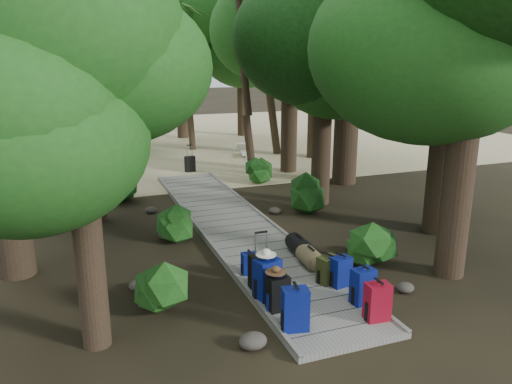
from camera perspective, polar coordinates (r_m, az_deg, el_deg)
name	(u,v)px	position (r m, az deg, el deg)	size (l,w,h in m)	color
ground	(248,242)	(12.26, -0.90, -5.72)	(120.00, 120.00, 0.00)	black
sand_beach	(147,141)	(27.41, -12.30, 5.73)	(40.00, 22.00, 0.02)	#C8BC87
boardwalk	(235,227)	(13.13, -2.37, -4.00)	(2.00, 12.00, 0.12)	gray
backpack_left_a	(295,307)	(8.22, 4.51, -12.97)	(0.42, 0.29, 0.79)	#040976
backpack_left_b	(278,292)	(8.79, 2.53, -11.29)	(0.37, 0.27, 0.69)	black
backpack_left_c	(267,277)	(9.15, 1.29, -9.65)	(0.45, 0.32, 0.84)	#040976
backpack_left_d	(250,262)	(10.19, -0.73, -8.03)	(0.32, 0.23, 0.48)	#040976
backpack_right_a	(378,300)	(8.73, 13.72, -11.87)	(0.40, 0.28, 0.71)	maroon
backpack_right_b	(363,284)	(9.20, 12.13, -10.28)	(0.40, 0.28, 0.72)	#040976
backpack_right_c	(341,270)	(9.79, 9.65, -8.76)	(0.38, 0.27, 0.64)	#040976
backpack_right_d	(328,268)	(9.89, 8.22, -8.60)	(0.39, 0.28, 0.60)	#3A4117
duffel_right_khaki	(311,258)	(10.58, 6.28, -7.50)	(0.39, 0.59, 0.39)	olive
duffel_right_black	(299,245)	(11.21, 4.97, -6.10)	(0.40, 0.63, 0.40)	black
suitcase_on_boardwalk	(261,271)	(9.54, 0.57, -9.05)	(0.44, 0.24, 0.69)	black
lone_suitcase_on_sand	(190,164)	(19.67, -7.55, 3.20)	(0.38, 0.22, 0.60)	black
hat_brown	(276,269)	(8.65, 2.27, -8.82)	(0.36, 0.36, 0.11)	#51351E
hat_white	(266,252)	(8.97, 1.16, -6.82)	(0.37, 0.37, 0.12)	silver
kayak	(103,158)	(22.24, -17.05, 3.69)	(0.70, 3.21, 0.32)	#B32E0F
sun_lounger	(247,151)	(22.46, -0.98, 4.76)	(0.54, 1.69, 0.54)	silver
tree_right_a	(471,62)	(10.39, 23.40, 13.51)	(5.15, 5.15, 8.58)	black
tree_right_b	(460,3)	(13.17, 22.29, 19.32)	(6.24, 6.24, 11.13)	black
tree_right_c	(324,67)	(14.93, 7.79, 13.96)	(4.72, 4.72, 8.17)	black
tree_right_d	(352,4)	(17.72, 10.93, 20.33)	(6.58, 6.58, 12.06)	black
tree_right_e	(290,53)	(19.19, 3.95, 15.61)	(5.02, 5.02, 9.03)	black
tree_right_f	(319,31)	(22.22, 7.22, 17.82)	(6.07, 6.07, 10.84)	black
tree_left_a	(79,150)	(7.51, -19.53, 4.58)	(3.74, 3.74, 6.23)	black
tree_left_c	(84,73)	(13.79, -19.06, 12.74)	(4.57, 4.57, 7.95)	black
tree_back_a	(104,61)	(25.52, -16.93, 14.15)	(4.82, 4.82, 8.34)	black
tree_back_b	(180,56)	(27.88, -8.68, 15.09)	(4.91, 4.91, 8.76)	black
tree_back_c	(242,55)	(28.41, -1.56, 15.37)	(4.93, 4.93, 8.88)	black
tree_back_d	(25,55)	(25.62, -24.92, 14.03)	(5.33, 5.33, 8.89)	black
palm_right_a	(254,83)	(18.37, -0.27, 12.37)	(4.06, 4.06, 6.92)	#184011
palm_right_b	(275,48)	(23.16, 2.20, 16.16)	(4.92, 4.92, 9.50)	#184011
palm_right_c	(194,79)	(24.38, -7.08, 12.65)	(4.17, 4.17, 6.64)	#184011
palm_left_a	(57,79)	(17.40, -21.80, 11.95)	(4.66, 4.66, 7.41)	#184011
rock_left_a	(253,341)	(8.08, -0.34, -16.65)	(0.44, 0.40, 0.24)	#4C473F
rock_left_b	(139,285)	(10.09, -13.27, -10.32)	(0.38, 0.34, 0.21)	#4C473F
rock_left_c	(168,233)	(12.61, -9.98, -4.66)	(0.52, 0.47, 0.29)	#4C473F
rock_left_d	(151,210)	(14.77, -11.90, -2.00)	(0.33, 0.30, 0.18)	#4C473F
rock_right_a	(405,288)	(10.17, 16.68, -10.42)	(0.35, 0.31, 0.19)	#4C473F
rock_right_b	(354,246)	(11.89, 11.11, -6.12)	(0.42, 0.38, 0.23)	#4C473F
rock_right_c	(275,210)	(14.39, 2.15, -2.11)	(0.35, 0.31, 0.19)	#4C473F
shrub_left_a	(156,294)	(8.91, -11.35, -11.40)	(0.98, 0.98, 0.88)	#1A4D17
shrub_left_b	(176,227)	(12.25, -9.10, -3.93)	(0.90, 0.90, 0.81)	#1A4D17
shrub_left_c	(118,185)	(16.05, -15.47, 0.74)	(1.15, 1.15, 1.04)	#1A4D17
shrub_right_a	(368,245)	(11.01, 12.65, -5.98)	(1.05, 1.05, 0.94)	#1A4D17
shrub_right_b	(304,193)	(14.62, 5.51, -0.07)	(1.20, 1.20, 1.08)	#1A4D17
shrub_right_c	(258,171)	(17.81, 0.19, 2.40)	(0.94, 0.94, 0.85)	#1A4D17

